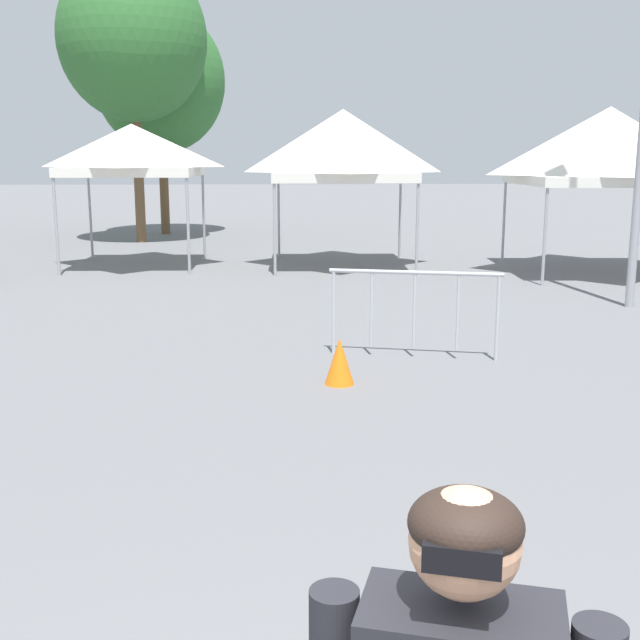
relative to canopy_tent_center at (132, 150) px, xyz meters
name	(u,v)px	position (x,y,z in m)	size (l,w,h in m)	color
canopy_tent_center	(132,150)	(0.00, 0.00, 0.00)	(2.91, 2.91, 3.12)	#9E9EA3
canopy_tent_behind_center	(343,146)	(4.59, -0.14, 0.10)	(3.17, 3.17, 3.43)	#9E9EA3
canopy_tent_left_of_center	(608,146)	(9.97, -1.50, 0.08)	(3.72, 3.72, 3.42)	#9E9EA3
tree_behind_tents_center	(133,39)	(-0.78, 5.29, 3.03)	(4.08, 4.08, 7.84)	brown
tree_behind_tents_right	(160,81)	(-0.42, 7.75, 2.14)	(3.98, 3.98, 6.90)	brown
crowd_barrier_near_person	(415,297)	(4.80, -8.45, -1.80)	(2.05, 0.55, 1.08)	#B7BABF
traffic_cone_lot_center	(340,361)	(3.80, -9.59, -2.30)	(0.32, 0.32, 0.51)	orange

